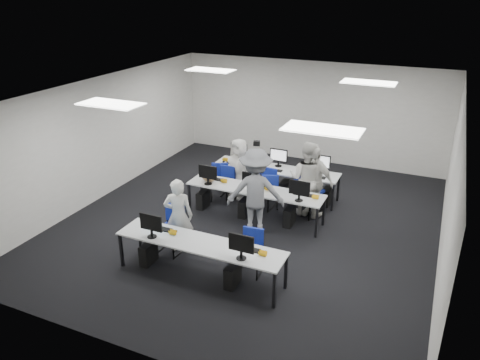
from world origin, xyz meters
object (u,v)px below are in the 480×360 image
at_px(chair_0, 171,238).
at_px(student_2, 239,169).
at_px(chair_1, 250,260).
at_px(student_3, 313,181).
at_px(desk_front, 200,245).
at_px(chair_2, 220,188).
at_px(chair_5, 231,185).
at_px(photographer, 256,192).
at_px(chair_6, 269,195).
at_px(chair_3, 265,195).
at_px(chair_7, 311,198).
at_px(student_0, 179,216).
at_px(chair_4, 301,206).
at_px(student_1, 307,179).
at_px(desk_mid, 255,191).

relative_size(chair_0, student_2, 0.62).
distance_m(chair_1, student_3, 2.88).
height_order(desk_front, chair_2, chair_2).
bearing_deg(chair_0, chair_1, 0.69).
bearing_deg(chair_5, student_2, -0.80).
height_order(desk_front, chair_1, chair_1).
bearing_deg(photographer, chair_6, -102.16).
height_order(chair_3, photographer, photographer).
bearing_deg(desk_front, chair_2, 110.59).
distance_m(chair_5, chair_7, 2.11).
xyz_separation_m(chair_1, student_0, (-1.61, 0.14, 0.52)).
relative_size(chair_7, student_0, 0.61).
relative_size(chair_3, chair_5, 1.09).
height_order(chair_4, student_3, student_3).
xyz_separation_m(desk_front, student_0, (-0.83, 0.65, 0.11)).
bearing_deg(student_1, student_0, 58.01).
bearing_deg(chair_4, student_0, -143.83).
bearing_deg(chair_3, photographer, -73.59).
bearing_deg(student_3, desk_mid, -137.76).
relative_size(chair_2, photographer, 0.46).
distance_m(chair_3, chair_5, 1.07).
distance_m(student_0, photographer, 1.75).
bearing_deg(chair_4, chair_3, 154.47).
distance_m(desk_front, chair_5, 3.70).
bearing_deg(student_2, chair_6, 9.18).
relative_size(chair_2, student_1, 0.50).
xyz_separation_m(chair_1, student_1, (0.23, 2.79, 0.62)).
distance_m(chair_5, photographer, 2.12).
height_order(student_1, photographer, photographer).
xyz_separation_m(desk_front, chair_7, (1.07, 3.53, -0.38)).
relative_size(chair_5, student_2, 0.57).
bearing_deg(chair_2, chair_0, -106.41).
relative_size(chair_1, chair_4, 1.01).
height_order(chair_6, photographer, photographer).
xyz_separation_m(chair_7, student_0, (-1.91, -2.87, 0.48)).
distance_m(desk_front, chair_4, 3.29).
height_order(chair_7, student_2, student_2).
distance_m(chair_4, photographer, 1.49).
relative_size(student_1, student_2, 1.16).
relative_size(desk_front, chair_4, 3.78).
height_order(desk_front, chair_5, chair_5).
bearing_deg(chair_3, chair_6, 41.48).
height_order(student_2, student_3, student_3).
distance_m(chair_5, student_0, 2.92).
bearing_deg(chair_7, chair_5, -161.21).
distance_m(chair_3, chair_7, 1.11).
relative_size(chair_0, chair_1, 1.12).
bearing_deg(chair_1, chair_2, 120.28).
bearing_deg(student_2, desk_mid, -27.01).
relative_size(desk_front, chair_7, 3.34).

